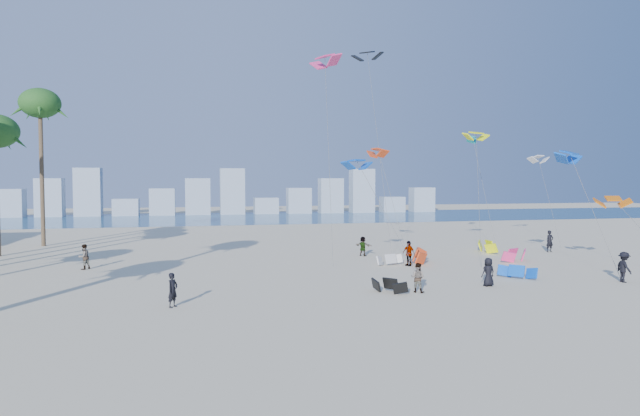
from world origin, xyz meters
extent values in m
plane|color=beige|center=(0.00, 0.00, 0.00)|extent=(220.00, 220.00, 0.00)
plane|color=navy|center=(0.00, 72.00, 0.01)|extent=(220.00, 220.00, 0.00)
imported|color=black|center=(-6.58, 7.49, 0.88)|extent=(0.72, 0.76, 1.75)
imported|color=gray|center=(6.99, 8.24, 0.85)|extent=(1.04, 1.03, 1.70)
imported|color=black|center=(11.89, 9.00, 0.87)|extent=(0.92, 0.66, 1.74)
imported|color=gray|center=(10.14, 17.52, 0.94)|extent=(0.91, 1.20, 1.89)
imported|color=black|center=(20.87, 8.29, 0.96)|extent=(0.86, 1.32, 1.93)
imported|color=gray|center=(8.39, 23.42, 0.83)|extent=(1.42, 1.44, 1.65)
imported|color=black|center=(25.36, 22.20, 0.96)|extent=(0.73, 0.50, 1.93)
imported|color=gray|center=(-13.24, 21.15, 0.91)|extent=(1.10, 1.11, 1.81)
cylinder|color=#595959|center=(7.38, 14.56, 3.91)|extent=(2.86, 5.25, 7.84)
cylinder|color=#595959|center=(10.30, 21.42, 4.51)|extent=(0.77, 5.46, 9.03)
cylinder|color=#595959|center=(16.27, 18.36, 5.16)|extent=(2.30, 5.33, 10.33)
cylinder|color=#595959|center=(4.61, 20.06, 8.06)|extent=(0.19, 3.46, 16.13)
cylinder|color=#595959|center=(21.99, 27.83, 5.37)|extent=(0.48, 4.09, 10.74)
cylinder|color=#595959|center=(10.48, 25.50, 9.00)|extent=(0.90, 4.49, 18.01)
cylinder|color=#595959|center=(28.67, 27.17, 4.39)|extent=(0.75, 5.05, 8.79)
cylinder|color=#595959|center=(20.77, 10.97, 4.16)|extent=(2.07, 2.74, 8.32)
cylinder|color=brown|center=(-19.77, 37.00, 6.88)|extent=(0.40, 0.40, 13.76)
ellipsoid|color=#1E501C|center=(-19.77, 37.00, 13.76)|extent=(3.80, 3.80, 2.85)
cube|color=#9EADBF|center=(-35.80, 82.00, 2.40)|extent=(4.40, 3.00, 4.80)
cube|color=#9EADBF|center=(-29.60, 82.00, 3.30)|extent=(4.40, 3.00, 6.60)
cube|color=#9EADBF|center=(-23.40, 82.00, 4.20)|extent=(4.40, 3.00, 8.40)
cube|color=#9EADBF|center=(-17.20, 82.00, 1.50)|extent=(4.40, 3.00, 3.00)
cube|color=#9EADBF|center=(-11.00, 82.00, 2.40)|extent=(4.40, 3.00, 4.80)
cube|color=#9EADBF|center=(-4.80, 82.00, 3.30)|extent=(4.40, 3.00, 6.60)
cube|color=#9EADBF|center=(1.40, 82.00, 4.20)|extent=(4.40, 3.00, 8.40)
cube|color=#9EADBF|center=(7.60, 82.00, 1.50)|extent=(4.40, 3.00, 3.00)
cube|color=#9EADBF|center=(13.80, 82.00, 2.40)|extent=(4.40, 3.00, 4.80)
cube|color=#9EADBF|center=(20.00, 82.00, 3.30)|extent=(4.40, 3.00, 6.60)
cube|color=#9EADBF|center=(26.20, 82.00, 4.20)|extent=(4.40, 3.00, 8.40)
cube|color=#9EADBF|center=(32.40, 82.00, 1.50)|extent=(4.40, 3.00, 3.00)
cube|color=#9EADBF|center=(38.60, 82.00, 2.40)|extent=(4.40, 3.00, 4.80)
camera|label=1|loc=(-5.47, -21.53, 6.52)|focal=31.40mm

